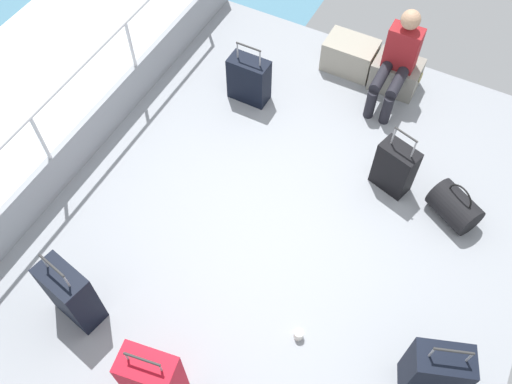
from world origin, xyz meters
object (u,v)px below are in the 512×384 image
object	(u,v)px
suitcase_2	(249,80)
duffel_bag	(455,207)
suitcase_4	(71,294)
suitcase_0	(395,168)
suitcase_3	(153,378)
suitcase_1	(435,371)
passenger_seated	(398,59)
paper_cup	(299,334)
cargo_crate_0	(350,55)
cargo_crate_1	(396,74)

from	to	relation	value
suitcase_2	duffel_bag	size ratio (longest dim) A/B	1.32
suitcase_4	duffel_bag	size ratio (longest dim) A/B	1.57
suitcase_2	duffel_bag	world-z (taller)	suitcase_2
suitcase_0	suitcase_3	bearing A→B (deg)	-108.85
suitcase_1	duffel_bag	world-z (taller)	suitcase_1
suitcase_1	duffel_bag	bearing A→B (deg)	99.46
suitcase_3	suitcase_0	bearing A→B (deg)	71.15
suitcase_0	suitcase_3	size ratio (longest dim) A/B	0.96
passenger_seated	suitcase_3	xyz separation A→B (m)	(-0.50, -3.87, -0.20)
duffel_bag	suitcase_1	bearing A→B (deg)	-80.54
suitcase_2	paper_cup	world-z (taller)	suitcase_2
cargo_crate_0	paper_cup	world-z (taller)	cargo_crate_0
suitcase_1	paper_cup	distance (m)	1.10
cargo_crate_0	duffel_bag	world-z (taller)	duffel_bag
cargo_crate_1	suitcase_3	bearing A→B (deg)	-97.09
passenger_seated	suitcase_4	distance (m)	3.91
cargo_crate_1	suitcase_4	size ratio (longest dim) A/B	0.64
suitcase_0	duffel_bag	bearing A→B (deg)	-6.66
cargo_crate_1	passenger_seated	bearing A→B (deg)	-90.00
cargo_crate_1	suitcase_0	bearing A→B (deg)	-71.93
suitcase_0	paper_cup	distance (m)	1.85
cargo_crate_0	suitcase_3	world-z (taller)	suitcase_3
cargo_crate_1	suitcase_3	distance (m)	4.09
paper_cup	suitcase_4	bearing A→B (deg)	-159.61
cargo_crate_0	passenger_seated	bearing A→B (deg)	-20.92
passenger_seated	cargo_crate_0	bearing A→B (deg)	159.08
suitcase_0	duffel_bag	size ratio (longest dim) A/B	1.41
suitcase_2	duffel_bag	bearing A→B (deg)	-11.26
passenger_seated	suitcase_2	world-z (taller)	passenger_seated
cargo_crate_0	cargo_crate_1	bearing A→B (deg)	-3.98
suitcase_0	suitcase_3	xyz separation A→B (m)	(-0.93, -2.73, 0.06)
passenger_seated	suitcase_0	bearing A→B (deg)	-69.34
suitcase_3	passenger_seated	bearing A→B (deg)	82.59
cargo_crate_0	suitcase_1	size ratio (longest dim) A/B	0.76
suitcase_3	paper_cup	world-z (taller)	suitcase_3
paper_cup	cargo_crate_1	bearing A→B (deg)	95.26
cargo_crate_0	suitcase_4	size ratio (longest dim) A/B	0.71
cargo_crate_1	passenger_seated	distance (m)	0.41
suitcase_2	suitcase_4	bearing A→B (deg)	-91.94
passenger_seated	suitcase_0	size ratio (longest dim) A/B	1.36
suitcase_2	suitcase_4	distance (m)	2.89
suitcase_0	suitcase_4	size ratio (longest dim) A/B	0.90
suitcase_3	duffel_bag	distance (m)	3.10
suitcase_3	suitcase_4	bearing A→B (deg)	165.12
cargo_crate_1	passenger_seated	world-z (taller)	passenger_seated
suitcase_1	suitcase_2	world-z (taller)	suitcase_1
cargo_crate_1	suitcase_1	bearing A→B (deg)	-66.01
passenger_seated	suitcase_4	bearing A→B (deg)	-112.02
passenger_seated	suitcase_4	xyz separation A→B (m)	(-1.46, -3.62, -0.20)
suitcase_3	suitcase_4	xyz separation A→B (m)	(-0.96, 0.25, -0.00)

